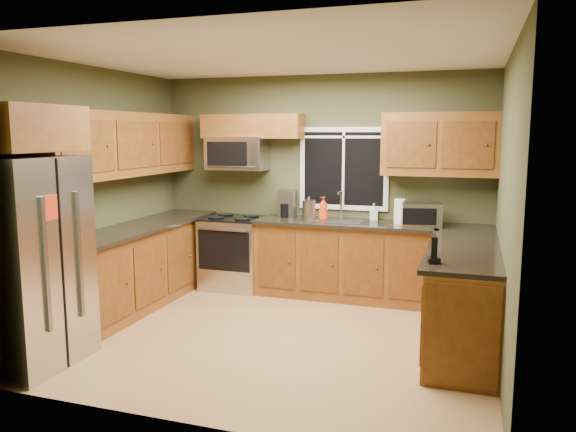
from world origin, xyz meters
The scene contains 28 objects.
floor centered at (0.00, 0.00, 0.00)m, with size 4.20×4.20×0.00m, color #A47948.
ceiling centered at (0.00, 0.00, 2.70)m, with size 4.20×4.20×0.00m, color white.
back_wall centered at (0.00, 1.80, 1.35)m, with size 4.20×4.20×0.00m, color #414326.
front_wall centered at (0.00, -1.80, 1.35)m, with size 4.20×4.20×0.00m, color #414326.
left_wall centered at (-2.10, 0.00, 1.35)m, with size 3.60×3.60×0.00m, color #414326.
right_wall centered at (2.10, 0.00, 1.35)m, with size 3.60×3.60×0.00m, color #414326.
window centered at (0.30, 1.78, 1.55)m, with size 1.12×0.03×1.02m.
base_cabinets_left centered at (-1.80, 0.48, 0.45)m, with size 0.60×2.65×0.90m, color brown.
countertop_left centered at (-1.78, 0.48, 0.92)m, with size 0.65×2.65×0.04m, color black.
base_cabinets_back centered at (0.42, 1.50, 0.45)m, with size 2.17×0.60×0.90m, color brown.
countertop_back centered at (0.42, 1.48, 0.92)m, with size 2.17×0.65×0.04m, color black.
base_cabinets_peninsula centered at (1.80, 0.54, 0.45)m, with size 0.60×2.52×0.90m.
countertop_peninsula centered at (1.78, 0.55, 0.92)m, with size 0.65×2.50×0.04m, color black.
upper_cabinets_left centered at (-1.94, 0.48, 1.86)m, with size 0.33×2.65×0.72m, color brown.
upper_cabinets_back_left centered at (-0.85, 1.64, 2.07)m, with size 1.30×0.33×0.30m, color brown.
upper_cabinets_back_right centered at (1.45, 1.64, 1.86)m, with size 1.30×0.33×0.72m, color brown.
upper_cabinet_over_fridge centered at (-1.74, -1.30, 2.03)m, with size 0.72×0.90×0.38m, color brown.
refrigerator centered at (-1.74, -1.30, 0.90)m, with size 0.74×0.90×1.80m.
range centered at (-1.05, 1.47, 0.47)m, with size 0.76×0.69×0.94m.
microwave centered at (-1.05, 1.61, 1.73)m, with size 0.76×0.41×0.42m.
sink centered at (0.30, 1.49, 0.95)m, with size 0.60×0.42×0.36m.
toaster_oven centered at (1.29, 1.40, 1.08)m, with size 0.49×0.41×0.27m.
coffee_maker centered at (-0.39, 1.64, 1.09)m, with size 0.23×0.29×0.33m.
kettle centered at (-0.05, 1.46, 1.08)m, with size 0.21×0.21×0.30m.
paper_towel_roll centered at (1.03, 1.50, 1.09)m, with size 0.16×0.16×0.32m.
soap_bottle_a centered at (0.12, 1.50, 1.08)m, with size 0.11×0.11×0.29m, color red.
soap_bottle_b centered at (0.70, 1.70, 1.04)m, with size 0.09×0.09×0.20m, color white.
cordless_phone centered at (1.55, -0.41, 1.01)m, with size 0.12×0.12×0.22m.
Camera 1 is at (1.83, -5.02, 2.00)m, focal length 35.00 mm.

